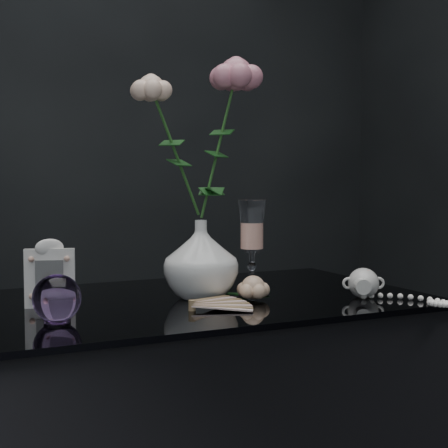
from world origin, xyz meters
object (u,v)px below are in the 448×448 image
pearl_jar (363,282)px  paperweight (57,298)px  vase (201,259)px  picture_frame (50,273)px  wine_glass (252,246)px  loose_rose (253,288)px

pearl_jar → paperweight: bearing=-158.6°
vase → paperweight: 0.35m
picture_frame → pearl_jar: (0.62, -0.17, -0.03)m
wine_glass → pearl_jar: size_ratio=0.88×
vase → paperweight: vase is taller
paperweight → pearl_jar: paperweight is taller
vase → wine_glass: (0.13, 0.02, 0.02)m
picture_frame → paperweight: size_ratio=1.57×
picture_frame → pearl_jar: bearing=2.0°
loose_rose → pearl_jar: size_ratio=0.65×
loose_rose → pearl_jar: (0.23, -0.07, 0.01)m
picture_frame → paperweight: 0.15m
vase → picture_frame: bearing=174.1°
paperweight → loose_rose: size_ratio=0.57×
picture_frame → paperweight: picture_frame is taller
loose_rose → paperweight: bearing=-161.0°
paperweight → picture_frame: bearing=83.0°
vase → wine_glass: 0.13m
vase → pearl_jar: 0.35m
paperweight → loose_rose: (0.41, 0.04, -0.02)m
wine_glass → picture_frame: (-0.44, 0.01, -0.03)m
wine_glass → picture_frame: 0.44m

